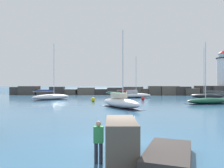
# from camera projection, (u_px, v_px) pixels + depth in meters

# --- Properties ---
(ground_plane) EXTENTS (600.00, 600.00, 0.00)m
(ground_plane) POSITION_uv_depth(u_px,v_px,m) (122.00, 147.00, 10.36)
(ground_plane) COLOR #336084
(open_sea_beyond) EXTENTS (400.00, 116.00, 0.01)m
(open_sea_beyond) POSITION_uv_depth(u_px,v_px,m) (121.00, 89.00, 121.90)
(open_sea_beyond) COLOR #235175
(open_sea_beyond) RESTS_ON ground
(breakwater_jetty) EXTENTS (66.55, 7.08, 2.52)m
(breakwater_jetty) POSITION_uv_depth(u_px,v_px,m) (134.00, 91.00, 61.68)
(breakwater_jetty) COLOR #383330
(breakwater_jetty) RESTS_ON ground
(lighthouse) EXTENTS (4.22, 4.22, 12.49)m
(lighthouse) POSITION_uv_depth(u_px,v_px,m) (223.00, 76.00, 61.50)
(lighthouse) COLOR gray
(lighthouse) RESTS_ON ground
(foreground_rocks) EXTENTS (12.80, 7.87, 1.48)m
(foreground_rocks) POSITION_uv_depth(u_px,v_px,m) (60.00, 138.00, 10.08)
(foreground_rocks) COLOR brown
(foreground_rocks) RESTS_ON ground
(sailboat_moored_1) EXTENTS (6.78, 6.65, 10.79)m
(sailboat_moored_1) POSITION_uv_depth(u_px,v_px,m) (51.00, 97.00, 41.68)
(sailboat_moored_1) COLOR white
(sailboat_moored_1) RESTS_ON ground
(sailboat_moored_2) EXTENTS (5.91, 7.86, 9.70)m
(sailboat_moored_2) POSITION_uv_depth(u_px,v_px,m) (120.00, 102.00, 27.63)
(sailboat_moored_2) COLOR white
(sailboat_moored_2) RESTS_ON ground
(sailboat_moored_4) EXTENTS (6.69, 5.42, 10.82)m
(sailboat_moored_4) POSITION_uv_depth(u_px,v_px,m) (207.00, 96.00, 46.50)
(sailboat_moored_4) COLOR black
(sailboat_moored_4) RESTS_ON ground
(sailboat_moored_5) EXTENTS (8.00, 3.59, 9.06)m
(sailboat_moored_5) POSITION_uv_depth(u_px,v_px,m) (133.00, 95.00, 47.71)
(sailboat_moored_5) COLOR white
(sailboat_moored_5) RESTS_ON ground
(sailboat_moored_6) EXTENTS (7.63, 4.23, 9.29)m
(sailboat_moored_6) POSITION_uv_depth(u_px,v_px,m) (209.00, 101.00, 32.86)
(sailboat_moored_6) COLOR #195138
(sailboat_moored_6) RESTS_ON ground
(mooring_buoy_orange_near) EXTENTS (0.74, 0.74, 0.94)m
(mooring_buoy_orange_near) POSITION_uv_depth(u_px,v_px,m) (93.00, 100.00, 36.82)
(mooring_buoy_orange_near) COLOR yellow
(mooring_buoy_orange_near) RESTS_ON ground
(mooring_buoy_far_side) EXTENTS (0.68, 0.68, 0.88)m
(mooring_buoy_far_side) POSITION_uv_depth(u_px,v_px,m) (143.00, 99.00, 39.88)
(mooring_buoy_far_side) COLOR red
(mooring_buoy_far_side) RESTS_ON ground
(person_on_rocks) EXTENTS (0.36, 0.22, 1.59)m
(person_on_rocks) POSITION_uv_depth(u_px,v_px,m) (99.00, 140.00, 8.16)
(person_on_rocks) COLOR #282833
(person_on_rocks) RESTS_ON ground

